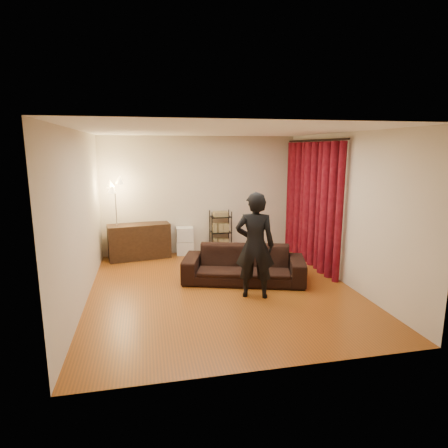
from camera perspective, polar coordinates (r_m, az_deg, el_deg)
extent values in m
plane|color=brown|center=(6.66, -0.31, -9.86)|extent=(5.00, 5.00, 0.00)
plane|color=white|center=(6.21, -0.34, 14.03)|extent=(5.00, 5.00, 0.00)
plane|color=beige|center=(8.74, -3.64, 4.39)|extent=(5.00, 0.00, 5.00)
plane|color=beige|center=(3.94, 7.03, -4.43)|extent=(5.00, 0.00, 5.00)
plane|color=beige|center=(6.25, -20.96, 0.82)|extent=(0.00, 5.00, 5.00)
plane|color=beige|center=(7.09, 17.79, 2.22)|extent=(0.00, 5.00, 5.00)
cylinder|color=black|center=(7.97, 13.64, 12.29)|extent=(0.04, 2.65, 0.04)
imported|color=black|center=(6.94, 3.03, -6.17)|extent=(2.36, 1.47, 0.64)
imported|color=black|center=(6.10, 4.73, -3.27)|extent=(0.74, 0.59, 1.75)
cube|color=#332011|center=(8.55, -12.78, -2.58)|extent=(1.40, 0.70, 0.78)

